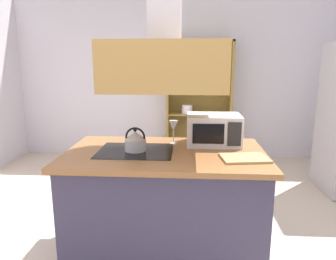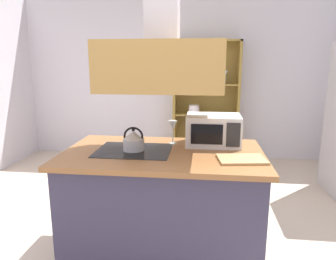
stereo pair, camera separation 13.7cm
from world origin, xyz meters
TOP-DOWN VIEW (x-y plane):
  - ground_plane at (0.00, 0.00)m, footprint 7.80×7.80m
  - wall_back at (0.00, 3.00)m, footprint 6.00×0.12m
  - kitchen_island at (-0.25, 0.10)m, footprint 1.60×0.96m
  - range_hood at (-0.25, 0.10)m, footprint 0.90×0.70m
  - dish_cabinet at (0.10, 2.78)m, footprint 1.04×0.40m
  - kettle at (-0.49, 0.10)m, footprint 0.17×0.17m
  - cutting_board at (0.36, -0.06)m, footprint 0.37×0.29m
  - microwave at (0.16, 0.36)m, footprint 0.46×0.35m
  - wine_glass_on_counter at (-0.19, 0.35)m, footprint 0.08×0.08m

SIDE VIEW (x-z plane):
  - ground_plane at x=0.00m, z-range 0.00..0.00m
  - kitchen_island at x=-0.25m, z-range 0.00..0.90m
  - dish_cabinet at x=0.10m, z-range -0.11..1.82m
  - cutting_board at x=0.36m, z-range 0.90..0.92m
  - kettle at x=-0.49m, z-range 0.89..1.08m
  - microwave at x=0.16m, z-range 0.90..1.16m
  - wine_glass_on_counter at x=-0.19m, z-range 0.95..1.16m
  - wall_back at x=0.00m, z-range 0.00..2.70m
  - range_hood at x=-0.25m, z-range 1.05..2.35m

